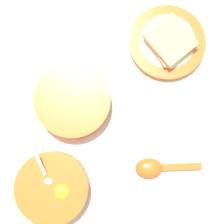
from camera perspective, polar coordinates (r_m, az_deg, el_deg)
The scene contains 6 objects.
ground_plane at distance 0.79m, azimuth -8.75°, elevation -4.07°, with size 3.00×3.00×0.00m, color beige.
egg_bowl at distance 0.77m, azimuth -10.79°, elevation -13.39°, with size 0.17×0.17×0.08m.
toast_plate at distance 0.83m, azimuth 10.01°, elevation 12.40°, with size 0.20×0.20×0.02m.
toast_sandwich at distance 0.81m, azimuth 10.58°, elevation 12.65°, with size 0.14×0.14×0.03m.
soup_spoon at distance 0.78m, azimuth 7.83°, elevation -10.07°, with size 0.16×0.05×0.03m.
congee_bowl at distance 0.77m, azimuth -7.14°, elevation 2.06°, with size 0.19×0.19×0.05m.
Camera 1 is at (0.12, -0.03, 0.78)m, focal length 50.00 mm.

